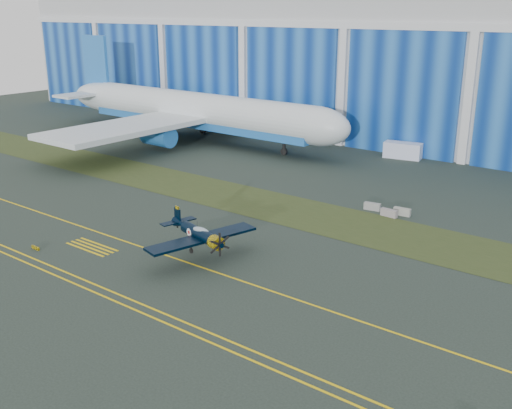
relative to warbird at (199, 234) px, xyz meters
The scene contains 13 objects.
ground 8.40m from the warbird, 27.80° to the left, with size 260.00×260.00×0.00m, color #2C3830.
grass_median 19.25m from the warbird, 68.32° to the left, with size 260.00×10.00×0.02m, color #475128.
taxiway_centreline 7.65m from the warbird, 10.35° to the right, with size 200.00×0.20×0.02m, color yellow.
edge_line_near 13.16m from the warbird, 56.86° to the right, with size 80.00×0.20×0.02m, color yellow.
edge_line_far 12.35m from the warbird, 54.26° to the right, with size 80.00×0.20×0.02m, color yellow.
hold_short_ladder 12.10m from the warbird, 158.18° to the right, with size 6.00×2.40×0.02m, color yellow, non-canonical shape.
guard_board_left 17.28m from the warbird, 151.01° to the right, with size 1.20×0.15×0.35m, color yellow.
warbird is the anchor object (origin of this frame).
jetliner 56.90m from the warbird, 132.99° to the left, with size 71.74×61.06×24.80m.
shipping_container 50.76m from the warbird, 92.18° to the left, with size 5.94×2.38×2.57m, color #D2DCFD.
barrier_a 24.78m from the warbird, 75.00° to the left, with size 2.00×0.60×0.90m, color gray.
barrier_b 24.67m from the warbird, 68.36° to the left, with size 2.00×0.60×0.90m, color gray.
barrier_c 26.32m from the warbird, 67.41° to the left, with size 2.00×0.60×0.90m, color #9C9E93.
Camera 1 is at (30.03, -42.96, 23.32)m, focal length 42.00 mm.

